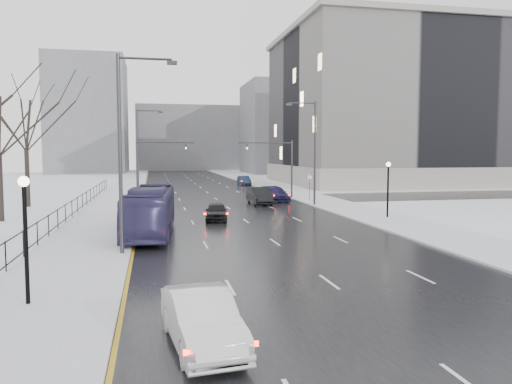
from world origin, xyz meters
TOP-DOWN VIEW (x-y plane):
  - road at (0.00, 60.00)m, footprint 16.00×150.00m
  - cross_road at (0.00, 48.00)m, footprint 130.00×10.00m
  - sidewalk_left at (-10.50, 60.00)m, footprint 5.00×150.00m
  - sidewalk_right at (10.50, 60.00)m, footprint 5.00×150.00m
  - park_strip at (-20.00, 60.00)m, footprint 14.00×150.00m
  - tree_park_d at (-17.80, 34.00)m, footprint 8.75×8.75m
  - tree_park_e at (-18.20, 44.00)m, footprint 9.45×9.45m
  - iron_fence at (-13.00, 30.00)m, footprint 0.06×70.00m
  - streetlight_r_mid at (8.17, 40.00)m, footprint 2.95×0.25m
  - streetlight_l_near at (-8.17, 20.00)m, footprint 2.95×0.25m
  - streetlight_l_far at (-8.17, 52.00)m, footprint 2.95×0.25m
  - lamppost_l at (-11.00, 12.00)m, footprint 0.36×0.36m
  - lamppost_r_mid at (11.00, 30.00)m, footprint 0.36×0.36m
  - mast_signal_right at (7.33, 48.00)m, footprint 6.10×0.33m
  - mast_signal_left at (-7.33, 48.00)m, footprint 6.10×0.33m
  - no_uturn_sign at (9.20, 44.00)m, footprint 0.60×0.06m
  - civic_building at (35.00, 72.00)m, footprint 41.00×31.00m
  - bldg_far_right at (28.00, 115.00)m, footprint 24.00×20.00m
  - bldg_far_left at (-22.00, 125.00)m, footprint 18.00×22.00m
  - bldg_far_center at (4.00, 140.00)m, footprint 30.00×18.00m
  - sedan_left_near at (-5.63, 7.44)m, footprint 2.11×4.69m
  - bus at (-7.00, 26.06)m, footprint 3.39×10.94m
  - sedan_center_near at (-2.15, 31.71)m, footprint 2.11×4.16m
  - sedan_right_near at (3.50, 42.33)m, footprint 1.81×5.14m
  - sedan_right_far at (5.92, 45.38)m, footprint 2.27×5.15m
  - sedan_right_distant at (7.20, 70.90)m, footprint 1.60×4.34m

SIDE VIEW (x-z plane):
  - tree_park_d at x=-17.80m, z-range -6.25..6.25m
  - tree_park_e at x=-18.20m, z-range -6.75..6.75m
  - road at x=0.00m, z-range 0.00..0.04m
  - cross_road at x=0.00m, z-range 0.00..0.04m
  - park_strip at x=-20.00m, z-range 0.00..0.12m
  - sidewalk_left at x=-10.50m, z-range 0.00..0.16m
  - sidewalk_right at x=10.50m, z-range 0.00..0.16m
  - sedan_center_near at x=-2.15m, z-range 0.04..1.40m
  - sedan_right_distant at x=7.20m, z-range 0.04..1.46m
  - sedan_right_far at x=5.92m, z-range 0.04..1.51m
  - sedan_left_near at x=-5.63m, z-range 0.04..1.53m
  - sedan_right_near at x=3.50m, z-range 0.04..1.73m
  - iron_fence at x=-13.00m, z-range 0.26..1.56m
  - bus at x=-7.00m, z-range 0.04..3.04m
  - no_uturn_sign at x=9.20m, z-range 0.95..3.65m
  - lamppost_l at x=-11.00m, z-range 0.80..5.08m
  - lamppost_r_mid at x=11.00m, z-range 0.80..5.08m
  - mast_signal_right at x=7.33m, z-range 0.86..7.36m
  - mast_signal_left at x=-7.33m, z-range 0.86..7.36m
  - streetlight_r_mid at x=8.17m, z-range 0.62..10.62m
  - streetlight_l_near at x=-8.17m, z-range 0.62..10.62m
  - streetlight_l_far at x=-8.17m, z-range 0.62..10.62m
  - bldg_far_center at x=4.00m, z-range 0.00..18.00m
  - bldg_far_right at x=28.00m, z-range 0.00..22.00m
  - civic_building at x=35.00m, z-range -1.19..23.61m
  - bldg_far_left at x=-22.00m, z-range 0.00..28.00m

